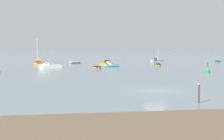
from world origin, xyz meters
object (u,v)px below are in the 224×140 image
sailboat_moored_0 (158,65)px  sailboat_moored_1 (38,64)px  channel_buoy (208,71)px  motorboat_moored_1 (155,61)px  motorboat_moored_0 (107,64)px  motorboat_moored_4 (110,66)px  mooring_post_near (199,94)px  rowboat_moored_0 (97,68)px  rowboat_moored_2 (218,61)px  rowboat_moored_3 (75,63)px  motorboat_moored_2 (48,67)px

sailboat_moored_0 → sailboat_moored_1: 34.61m
channel_buoy → sailboat_moored_0: bearing=95.6°
channel_buoy → motorboat_moored_1: bearing=86.1°
motorboat_moored_0 → channel_buoy: channel_buoy is taller
motorboat_moored_1 → motorboat_moored_4: bearing=32.9°
motorboat_moored_1 → mooring_post_near: mooring_post_near is taller
sailboat_moored_1 → mooring_post_near: 75.11m
motorboat_moored_0 → sailboat_moored_0: (13.29, -6.10, -0.10)m
motorboat_moored_0 → mooring_post_near: bearing=-14.3°
motorboat_moored_0 → motorboat_moored_4: bearing=-16.9°
rowboat_moored_0 → rowboat_moored_2: 53.71m
sailboat_moored_1 → channel_buoy: bearing=-152.5°
sailboat_moored_1 → mooring_post_near: size_ratio=3.79×
rowboat_moored_2 → rowboat_moored_3: rowboat_moored_3 is taller
motorboat_moored_1 → motorboat_moored_2: size_ratio=0.89×
sailboat_moored_1 → motorboat_moored_4: 23.32m
sailboat_moored_0 → sailboat_moored_1: bearing=82.3°
motorboat_moored_0 → motorboat_moored_1: bearing=118.9°
rowboat_moored_2 → mooring_post_near: mooring_post_near is taller
sailboat_moored_1 → rowboat_moored_0: bearing=-157.6°
motorboat_moored_4 → mooring_post_near: bearing=71.6°
motorboat_moored_2 → sailboat_moored_1: size_ratio=0.79×
sailboat_moored_1 → rowboat_moored_2: size_ratio=2.19×
motorboat_moored_1 → channel_buoy: 49.53m
motorboat_moored_1 → channel_buoy: bearing=66.2°
rowboat_moored_3 → motorboat_moored_2: bearing=-150.2°
motorboat_moored_1 → motorboat_moored_4: 32.84m
sailboat_moored_0 → channel_buoy: (2.58, -26.09, 0.24)m
motorboat_moored_2 → rowboat_moored_2: size_ratio=1.73×
sailboat_moored_1 → channel_buoy: (35.51, -36.73, 0.11)m
sailboat_moored_0 → rowboat_moored_3: size_ratio=1.12×
sailboat_moored_1 → motorboat_moored_4: sailboat_moored_1 is taller
rowboat_moored_2 → sailboat_moored_1: bearing=-73.9°
sailboat_moored_1 → rowboat_moored_2: 61.33m
rowboat_moored_2 → channel_buoy: bearing=-21.4°
sailboat_moored_1 → rowboat_moored_3: bearing=-74.0°
motorboat_moored_2 → sailboat_moored_0: bearing=164.3°
sailboat_moored_0 → rowboat_moored_2: 34.38m
motorboat_moored_1 → sailboat_moored_0: bearing=55.8°
motorboat_moored_0 → motorboat_moored_1: size_ratio=1.04×
rowboat_moored_0 → motorboat_moored_1: 39.34m
sailboat_moored_1 → rowboat_moored_3: size_ratio=1.80×
rowboat_moored_0 → motorboat_moored_4: bearing=133.6°
rowboat_moored_3 → channel_buoy: (24.31, -43.86, 0.27)m
motorboat_moored_0 → channel_buoy: size_ratio=2.54×
sailboat_moored_0 → sailboat_moored_1: (-32.93, 10.64, 0.13)m
rowboat_moored_3 → channel_buoy: size_ratio=1.93×
sailboat_moored_1 → mooring_post_near: (18.02, -72.92, 0.55)m
rowboat_moored_0 → mooring_post_near: size_ratio=2.15×
rowboat_moored_0 → motorboat_moored_2: 12.34m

